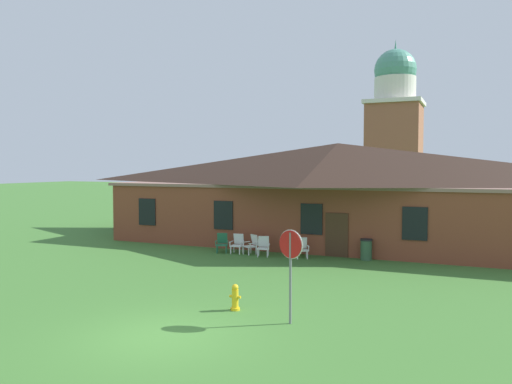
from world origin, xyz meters
TOP-DOWN VIEW (x-y plane):
  - ground_plane at (0.00, 0.00)m, footprint 200.00×200.00m
  - brick_building at (0.00, 17.78)m, footprint 25.03×10.40m
  - dome_tower at (0.24, 38.08)m, footprint 5.18×5.18m
  - stop_sign at (2.65, 2.29)m, footprint 0.77×0.30m
  - lawn_chair_by_porch at (-4.36, 11.71)m, footprint 0.79×0.83m
  - lawn_chair_near_door at (-3.52, 11.79)m, footprint 0.68×0.72m
  - lawn_chair_left_end at (-2.77, 11.84)m, footprint 0.83×0.86m
  - lawn_chair_middle at (-2.03, 11.53)m, footprint 0.75×0.80m
  - lawn_chair_right_end at (-0.93, 12.39)m, footprint 0.78×0.83m
  - lawn_chair_far_side at (-0.18, 11.83)m, footprint 0.79×0.83m
  - fire_hydrant at (0.69, 2.84)m, footprint 0.36×0.28m
  - trash_bin at (2.71, 12.49)m, footprint 0.56×0.56m

SIDE VIEW (x-z plane):
  - ground_plane at x=0.00m, z-range 0.00..0.00m
  - fire_hydrant at x=0.69m, z-range -0.02..0.77m
  - trash_bin at x=2.71m, z-range 0.01..0.99m
  - lawn_chair_by_porch at x=-4.36m, z-range 0.02..0.98m
  - lawn_chair_near_door at x=-3.52m, z-range 0.02..0.98m
  - lawn_chair_left_end at x=-2.77m, z-range 0.02..0.98m
  - lawn_chair_middle at x=-2.03m, z-range 0.02..0.98m
  - lawn_chair_right_end at x=-0.93m, z-range 0.02..0.98m
  - lawn_chair_far_side at x=-0.18m, z-range 0.02..0.98m
  - stop_sign at x=2.65m, z-range 0.55..3.15m
  - brick_building at x=0.00m, z-range 0.05..5.70m
  - dome_tower at x=0.24m, z-range -0.81..15.33m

